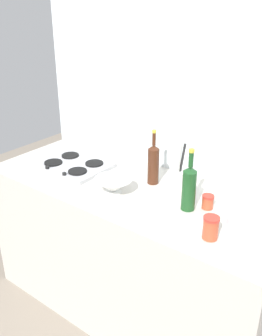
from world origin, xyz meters
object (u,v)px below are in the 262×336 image
(stovetop_hob, at_px, (74,165))
(wine_bottle_leftmost, at_px, (153,163))
(plate_stack, at_px, (250,218))
(condiment_jar_rear, at_px, (211,228))
(utensil_crock, at_px, (180,181))
(mixing_bowl, at_px, (113,186))
(condiment_jar_front, at_px, (208,202))
(wine_bottle_mid_left, at_px, (189,187))

(stovetop_hob, relative_size, wine_bottle_leftmost, 1.33)
(plate_stack, bearing_deg, condiment_jar_rear, -121.64)
(stovetop_hob, relative_size, utensil_crock, 1.48)
(mixing_bowl, distance_m, condiment_jar_rear, 0.62)
(mixing_bowl, height_order, utensil_crock, utensil_crock)
(wine_bottle_leftmost, distance_m, condiment_jar_front, 0.40)
(wine_bottle_mid_left, bearing_deg, condiment_jar_rear, -38.50)
(wine_bottle_leftmost, relative_size, condiment_jar_rear, 2.98)
(stovetop_hob, xyz_separation_m, wine_bottle_mid_left, (0.84, -0.01, 0.11))
(stovetop_hob, height_order, condiment_jar_rear, condiment_jar_rear)
(mixing_bowl, bearing_deg, utensil_crock, 39.55)
(utensil_crock, xyz_separation_m, condiment_jar_rear, (0.33, -0.30, -0.01))
(mixing_bowl, bearing_deg, wine_bottle_leftmost, 67.03)
(wine_bottle_leftmost, distance_m, wine_bottle_mid_left, 0.34)
(wine_bottle_leftmost, height_order, utensil_crock, wine_bottle_leftmost)
(utensil_crock, bearing_deg, wine_bottle_leftmost, 178.42)
(condiment_jar_rear, bearing_deg, mixing_bowl, 174.31)
(stovetop_hob, height_order, mixing_bowl, mixing_bowl)
(condiment_jar_front, bearing_deg, condiment_jar_rear, -60.79)
(wine_bottle_leftmost, xyz_separation_m, wine_bottle_mid_left, (0.31, -0.14, 0.00))
(plate_stack, height_order, condiment_jar_front, plate_stack)
(condiment_jar_rear, bearing_deg, plate_stack, 58.36)
(wine_bottle_leftmost, xyz_separation_m, condiment_jar_rear, (0.52, -0.30, -0.07))
(wine_bottle_leftmost, bearing_deg, condiment_jar_front, -10.17)
(stovetop_hob, bearing_deg, utensil_crock, 9.39)
(plate_stack, distance_m, wine_bottle_leftmost, 0.64)
(stovetop_hob, height_order, utensil_crock, utensil_crock)
(stovetop_hob, relative_size, plate_stack, 1.93)
(stovetop_hob, bearing_deg, condiment_jar_rear, -9.76)
(plate_stack, bearing_deg, wine_bottle_mid_left, -177.79)
(plate_stack, height_order, wine_bottle_leftmost, wine_bottle_leftmost)
(plate_stack, relative_size, condiment_jar_rear, 2.05)
(stovetop_hob, distance_m, condiment_jar_front, 0.92)
(mixing_bowl, relative_size, condiment_jar_front, 2.87)
(plate_stack, bearing_deg, mixing_bowl, -170.97)
(stovetop_hob, bearing_deg, condiment_jar_front, 3.34)
(wine_bottle_leftmost, height_order, condiment_jar_rear, wine_bottle_leftmost)
(mixing_bowl, bearing_deg, condiment_jar_front, 19.33)
(wine_bottle_leftmost, relative_size, utensil_crock, 1.11)
(wine_bottle_leftmost, bearing_deg, plate_stack, -11.30)
(mixing_bowl, bearing_deg, wine_bottle_mid_left, 14.11)
(wine_bottle_mid_left, distance_m, mixing_bowl, 0.43)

